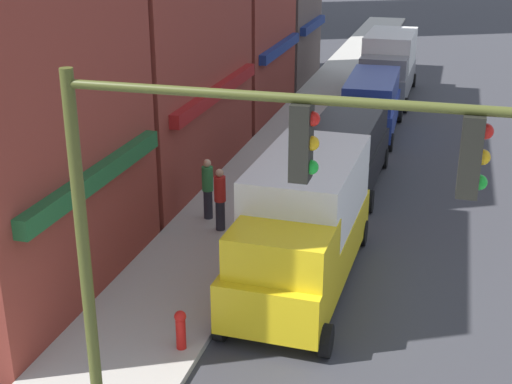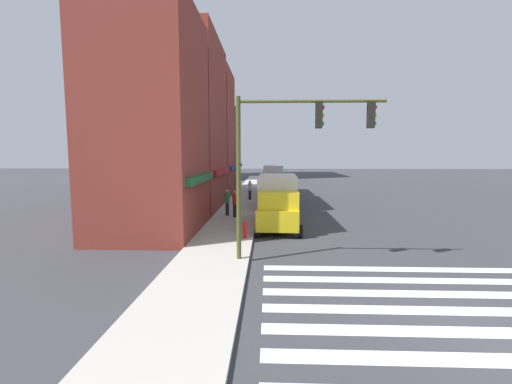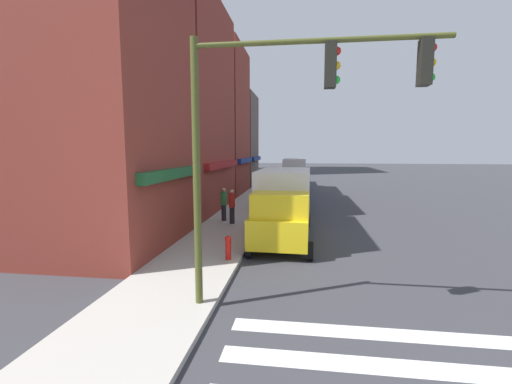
% 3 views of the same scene
% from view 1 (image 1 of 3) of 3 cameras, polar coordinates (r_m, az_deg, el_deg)
% --- Properties ---
extents(traffic_signal, '(0.32, 5.64, 6.45)m').
position_cam_1_polar(traffic_signal, '(9.11, -2.79, -1.63)').
color(traffic_signal, '#474C1E').
rests_on(traffic_signal, ground_plane).
extents(box_truck_yellow, '(6.26, 2.42, 3.04)m').
position_cam_1_polar(box_truck_yellow, '(16.56, 3.77, -2.51)').
color(box_truck_yellow, yellow).
rests_on(box_truck_yellow, ground_plane).
extents(van_black, '(5.06, 2.22, 2.34)m').
position_cam_1_polar(van_black, '(23.12, 7.37, 3.54)').
color(van_black, black).
rests_on(van_black, ground_plane).
extents(van_blue, '(5.05, 2.22, 2.34)m').
position_cam_1_polar(van_blue, '(29.00, 9.22, 7.07)').
color(van_blue, navy).
rests_on(van_blue, ground_plane).
extents(box_truck_grey, '(6.22, 2.42, 3.04)m').
position_cam_1_polar(box_truck_grey, '(35.25, 10.54, 9.99)').
color(box_truck_grey, slate).
rests_on(box_truck_grey, ground_plane).
extents(pedestrian_white_shirt, '(0.32, 0.32, 1.77)m').
position_cam_1_polar(pedestrian_white_shirt, '(27.53, 4.02, 6.08)').
color(pedestrian_white_shirt, '#23232D').
rests_on(pedestrian_white_shirt, sidewalk_left).
extents(pedestrian_red_jacket, '(0.32, 0.32, 1.77)m').
position_cam_1_polar(pedestrian_red_jacket, '(19.37, -2.90, -0.51)').
color(pedestrian_red_jacket, '#23232D').
rests_on(pedestrian_red_jacket, sidewalk_left).
extents(pedestrian_green_top, '(0.32, 0.32, 1.77)m').
position_cam_1_polar(pedestrian_green_top, '(20.14, -3.88, 0.33)').
color(pedestrian_green_top, '#23232D').
rests_on(pedestrian_green_top, sidewalk_left).
extents(fire_hydrant, '(0.24, 0.24, 0.84)m').
position_cam_1_polar(fire_hydrant, '(14.45, -6.05, -10.76)').
color(fire_hydrant, red).
rests_on(fire_hydrant, sidewalk_left).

